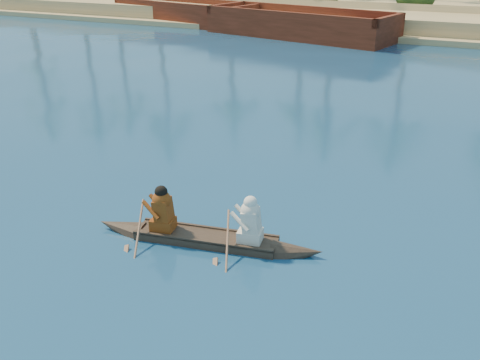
% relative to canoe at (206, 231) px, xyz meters
% --- Properties ---
extents(ground, '(160.00, 160.00, 0.00)m').
position_rel_canoe_xyz_m(ground, '(4.79, 4.00, -0.25)').
color(ground, '#0B2A4A').
rests_on(ground, ground).
extents(canoe, '(4.78, 1.46, 1.31)m').
position_rel_canoe_xyz_m(canoe, '(0.00, 0.00, 0.00)').
color(canoe, '#402F22').
rests_on(canoe, ground).
extents(barge_left, '(12.44, 6.41, 1.98)m').
position_rel_canoe_xyz_m(barge_left, '(-17.34, 28.59, 0.44)').
color(barge_left, maroon).
rests_on(barge_left, ground).
extents(barge_mid, '(12.99, 6.61, 2.07)m').
position_rel_canoe_xyz_m(barge_mid, '(-7.21, 26.00, 0.47)').
color(barge_mid, maroon).
rests_on(barge_mid, ground).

